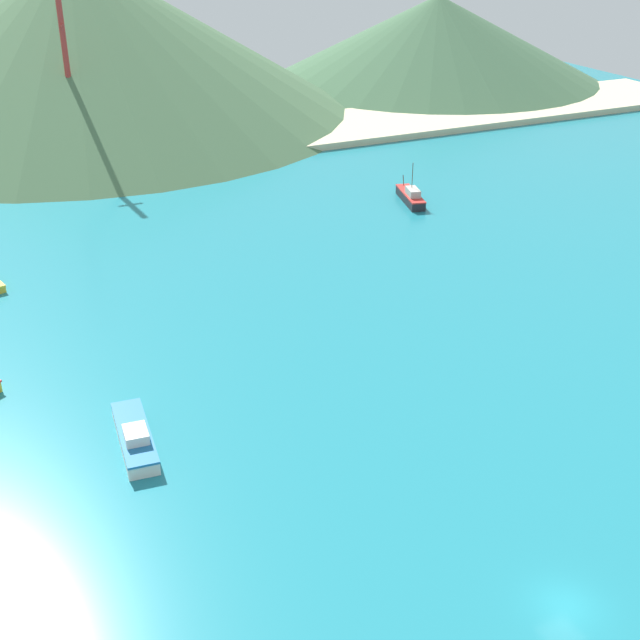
# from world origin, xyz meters

# --- Properties ---
(ground) EXTENTS (260.00, 280.00, 0.50)m
(ground) POSITION_xyz_m (0.00, 30.00, -0.25)
(ground) COLOR teal
(fishing_boat_3) EXTENTS (4.27, 9.25, 6.09)m
(fishing_boat_3) POSITION_xyz_m (31.62, 72.56, 0.90)
(fishing_boat_3) COLOR #232328
(fishing_boat_3) RESTS_ON ground
(fishing_boat_4) EXTENTS (3.44, 10.10, 2.17)m
(fishing_boat_4) POSITION_xyz_m (-20.37, 29.11, 0.78)
(fishing_boat_4) COLOR silver
(fishing_boat_4) RESTS_ON ground
(beach_strip) EXTENTS (247.00, 23.26, 1.20)m
(beach_strip) POSITION_xyz_m (0.00, 115.04, 0.60)
(beach_strip) COLOR beige
(beach_strip) RESTS_ON ground
(hill_central) EXTENTS (109.11, 109.11, 31.82)m
(hill_central) POSITION_xyz_m (-0.24, 147.20, 15.91)
(hill_central) COLOR #476B47
(hill_central) RESTS_ON ground
(hill_east) EXTENTS (81.57, 81.57, 20.02)m
(hill_east) POSITION_xyz_m (82.09, 146.68, 10.01)
(hill_east) COLOR #3D6042
(hill_east) RESTS_ON ground
(radio_tower) EXTENTS (3.52, 2.82, 35.19)m
(radio_tower) POSITION_xyz_m (-7.94, 117.47, 17.95)
(radio_tower) COLOR #B7332D
(radio_tower) RESTS_ON ground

